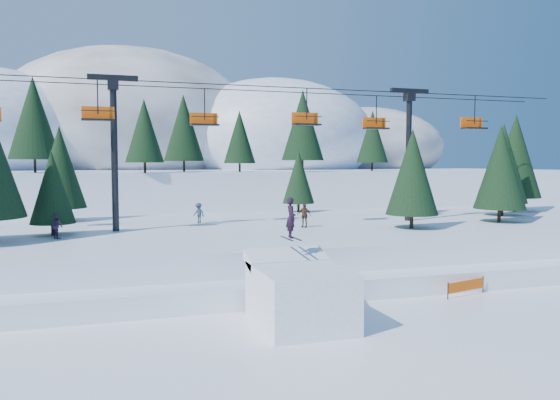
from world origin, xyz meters
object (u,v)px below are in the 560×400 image
object	(u,v)px
chairlift	(268,131)
banner_near	(466,286)
banner_far	(436,278)
jump_kicker	(299,293)

from	to	relation	value
chairlift	banner_near	size ratio (longest dim) A/B	16.62
chairlift	banner_far	world-z (taller)	chairlift
jump_kicker	banner_near	distance (m)	10.41
jump_kicker	banner_far	bearing A→B (deg)	24.53
jump_kicker	chairlift	bearing A→B (deg)	78.57
banner_near	banner_far	world-z (taller)	same
banner_far	jump_kicker	bearing A→B (deg)	-155.47
jump_kicker	banner_near	world-z (taller)	jump_kicker
banner_near	chairlift	bearing A→B (deg)	117.10
banner_far	chairlift	bearing A→B (deg)	120.31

